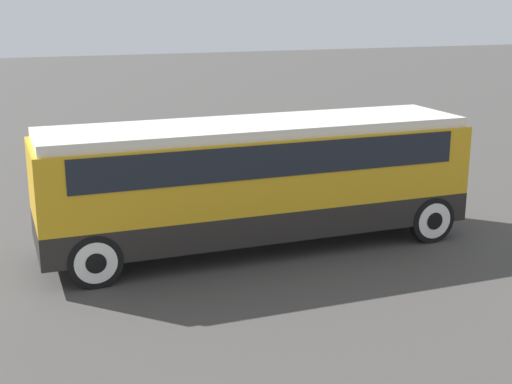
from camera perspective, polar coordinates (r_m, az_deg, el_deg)
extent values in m
plane|color=#423F3D|center=(16.84, 0.00, -4.38)|extent=(120.00, 120.00, 0.00)
cube|color=black|center=(16.59, 0.00, -1.74)|extent=(9.88, 2.47, 0.68)
cube|color=gold|center=(16.29, 0.00, 2.09)|extent=(9.88, 2.47, 1.59)
cube|color=black|center=(16.21, 0.00, 3.42)|extent=(8.70, 2.51, 0.72)
cube|color=silver|center=(16.11, 0.00, 5.23)|extent=(9.68, 2.27, 0.22)
cube|color=gold|center=(18.53, 14.02, 2.53)|extent=(0.36, 2.37, 1.82)
cylinder|color=black|center=(17.53, 13.83, -2.14)|extent=(1.11, 0.28, 1.11)
cylinder|color=silver|center=(17.53, 13.83, -2.14)|extent=(0.87, 0.30, 0.87)
cylinder|color=black|center=(17.53, 13.83, -2.14)|extent=(0.42, 0.32, 0.42)
cylinder|color=black|center=(19.34, 10.12, -0.30)|extent=(1.11, 0.28, 1.11)
cylinder|color=silver|center=(19.34, 10.12, -0.30)|extent=(0.87, 0.30, 0.87)
cylinder|color=black|center=(19.34, 10.12, -0.30)|extent=(0.42, 0.32, 0.42)
cylinder|color=black|center=(14.74, -12.76, -5.40)|extent=(1.11, 0.28, 1.11)
cylinder|color=silver|center=(14.74, -12.76, -5.40)|extent=(0.87, 0.30, 0.87)
cylinder|color=black|center=(14.74, -12.76, -5.40)|extent=(0.42, 0.32, 0.42)
cylinder|color=black|center=(16.85, -13.86, -2.84)|extent=(1.11, 0.28, 1.11)
cylinder|color=silver|center=(16.85, -13.86, -2.84)|extent=(0.87, 0.30, 0.87)
cylinder|color=black|center=(16.85, -13.86, -2.84)|extent=(0.42, 0.32, 0.42)
cube|color=black|center=(24.49, -8.90, 3.13)|extent=(4.67, 1.79, 0.69)
cube|color=black|center=(24.33, -9.39, 4.51)|extent=(2.43, 1.61, 0.54)
cylinder|color=black|center=(24.22, -4.14, 2.50)|extent=(0.66, 0.22, 0.66)
cylinder|color=black|center=(24.22, -4.14, 2.50)|extent=(0.25, 0.26, 0.25)
cylinder|color=black|center=(25.73, -5.17, 3.23)|extent=(0.66, 0.22, 0.66)
cylinder|color=black|center=(25.73, -5.17, 3.23)|extent=(0.25, 0.26, 0.25)
cylinder|color=black|center=(23.47, -12.94, 1.73)|extent=(0.66, 0.22, 0.66)
cylinder|color=black|center=(23.47, -12.94, 1.73)|extent=(0.25, 0.26, 0.25)
cylinder|color=black|center=(25.03, -13.46, 2.53)|extent=(0.66, 0.22, 0.66)
cylinder|color=black|center=(25.03, -13.46, 2.53)|extent=(0.25, 0.26, 0.25)
cube|color=silver|center=(22.63, -0.23, 2.13)|extent=(4.42, 1.74, 0.57)
cube|color=black|center=(22.44, -0.65, 3.55)|extent=(2.30, 1.56, 0.60)
cylinder|color=black|center=(22.64, 4.65, 1.56)|extent=(0.64, 0.22, 0.64)
cylinder|color=black|center=(22.64, 4.65, 1.56)|extent=(0.24, 0.26, 0.24)
cylinder|color=black|center=(24.02, 3.08, 2.38)|extent=(0.64, 0.22, 0.64)
cylinder|color=black|center=(24.02, 3.08, 2.38)|extent=(0.24, 0.26, 0.24)
cylinder|color=black|center=(21.42, -3.93, 0.77)|extent=(0.64, 0.22, 0.64)
cylinder|color=black|center=(21.42, -3.93, 0.77)|extent=(0.24, 0.26, 0.24)
cylinder|color=black|center=(22.87, -5.06, 1.69)|extent=(0.64, 0.22, 0.64)
cylinder|color=black|center=(22.87, -5.06, 1.69)|extent=(0.24, 0.26, 0.24)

